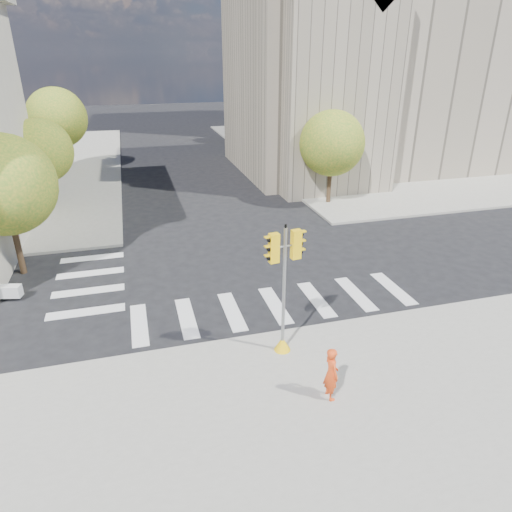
{
  "coord_description": "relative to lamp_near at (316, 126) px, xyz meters",
  "views": [
    {
      "loc": [
        -5.17,
        -17.31,
        9.42
      ],
      "look_at": [
        -0.79,
        -1.58,
        2.1
      ],
      "focal_mm": 32.0,
      "sensor_mm": 36.0,
      "label": 1
    }
  ],
  "objects": [
    {
      "name": "civic_building",
      "position": [
        7.59,
        5.12,
        2.68
      ],
      "size": [
        26.0,
        16.0,
        19.39
      ],
      "color": "gray",
      "rests_on": "ground"
    },
    {
      "name": "tree_lw_near",
      "position": [
        -18.5,
        -10.0,
        -0.38
      ],
      "size": [
        4.4,
        4.4,
        6.41
      ],
      "color": "#382616",
      "rests_on": "ground"
    },
    {
      "name": "photographer",
      "position": [
        -8.26,
        -21.73,
        -3.59
      ],
      "size": [
        0.42,
        0.63,
        1.69
      ],
      "primitive_type": "imported",
      "rotation": [
        0.0,
        0.0,
        1.6
      ],
      "color": "#EB4516",
      "rests_on": "sidewalk_near"
    },
    {
      "name": "ground",
      "position": [
        -8.0,
        -14.0,
        -4.58
      ],
      "size": [
        160.0,
        160.0,
        0.0
      ],
      "primitive_type": "plane",
      "color": "black",
      "rests_on": "ground"
    },
    {
      "name": "tree_re_near",
      "position": [
        -0.5,
        -4.0,
        -0.53
      ],
      "size": [
        4.2,
        4.2,
        6.16
      ],
      "color": "#382616",
      "rests_on": "ground"
    },
    {
      "name": "sidewalk_near",
      "position": [
        -8.0,
        -25.0,
        -4.5
      ],
      "size": [
        30.0,
        14.0,
        0.15
      ],
      "primitive_type": "cube",
      "color": "gray",
      "rests_on": "ground"
    },
    {
      "name": "tree_re_far",
      "position": [
        -0.5,
        20.0,
        -0.71
      ],
      "size": [
        4.0,
        4.0,
        5.88
      ],
      "color": "#382616",
      "rests_on": "ground"
    },
    {
      "name": "tree_lw_mid",
      "position": [
        -18.5,
        0.0,
        -0.82
      ],
      "size": [
        4.0,
        4.0,
        5.77
      ],
      "color": "#382616",
      "rests_on": "ground"
    },
    {
      "name": "tree_lw_far",
      "position": [
        -18.5,
        10.0,
        -0.04
      ],
      "size": [
        4.8,
        4.8,
        6.95
      ],
      "color": "#382616",
      "rests_on": "ground"
    },
    {
      "name": "traffic_signal",
      "position": [
        -8.86,
        -19.15,
        -2.51
      ],
      "size": [
        1.08,
        0.56,
        4.54
      ],
      "rotation": [
        0.0,
        0.0,
        0.14
      ],
      "color": "yellow",
      "rests_on": "sidewalk_near"
    },
    {
      "name": "tree_re_mid",
      "position": [
        -0.5,
        8.0,
        -0.23
      ],
      "size": [
        4.6,
        4.6,
        6.66
      ],
      "color": "#382616",
      "rests_on": "ground"
    },
    {
      "name": "lamp_far",
      "position": [
        0.0,
        14.0,
        0.0
      ],
      "size": [
        0.35,
        0.18,
        8.11
      ],
      "color": "black",
      "rests_on": "sidewalk_far_right"
    },
    {
      "name": "office_tower",
      "position": [
        14.0,
        28.0,
        10.42
      ],
      "size": [
        20.0,
        18.0,
        30.0
      ],
      "primitive_type": "cube",
      "color": "#9EA0A3",
      "rests_on": "ground"
    },
    {
      "name": "lamp_near",
      "position": [
        0.0,
        0.0,
        0.0
      ],
      "size": [
        0.35,
        0.18,
        8.11
      ],
      "color": "black",
      "rests_on": "sidewalk_far_right"
    },
    {
      "name": "sidewalk_far_right",
      "position": [
        12.0,
        12.0,
        -4.5
      ],
      "size": [
        28.0,
        40.0,
        0.15
      ],
      "primitive_type": "cube",
      "color": "gray",
      "rests_on": "ground"
    }
  ]
}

